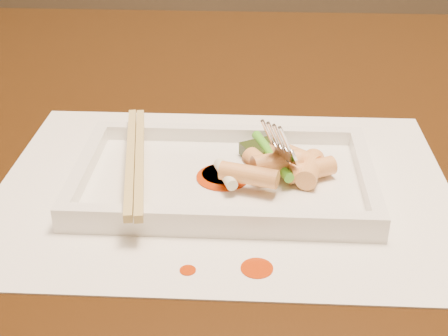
{
  "coord_description": "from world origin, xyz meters",
  "views": [
    {
      "loc": [
        -0.06,
        -0.59,
        1.04
      ],
      "look_at": [
        -0.08,
        -0.12,
        0.77
      ],
      "focal_mm": 50.0,
      "sensor_mm": 36.0,
      "label": 1
    }
  ],
  "objects_px": {
    "table": "(303,212)",
    "chopstick_a": "(131,158)",
    "placemat": "(224,186)",
    "fork": "(308,94)",
    "plate_base": "(224,182)"
  },
  "relations": [
    {
      "from": "table",
      "to": "chopstick_a",
      "type": "relative_size",
      "value": 7.35
    },
    {
      "from": "table",
      "to": "placemat",
      "type": "xyz_separation_m",
      "value": [
        -0.08,
        -0.12,
        0.1
      ]
    },
    {
      "from": "chopstick_a",
      "to": "fork",
      "type": "bearing_deg",
      "value": 6.75
    },
    {
      "from": "table",
      "to": "plate_base",
      "type": "relative_size",
      "value": 5.38
    },
    {
      "from": "placemat",
      "to": "chopstick_a",
      "type": "height_order",
      "value": "chopstick_a"
    },
    {
      "from": "plate_base",
      "to": "placemat",
      "type": "bearing_deg",
      "value": 90.0
    },
    {
      "from": "placemat",
      "to": "plate_base",
      "type": "height_order",
      "value": "plate_base"
    },
    {
      "from": "plate_base",
      "to": "chopstick_a",
      "type": "distance_m",
      "value": 0.08
    },
    {
      "from": "fork",
      "to": "plate_base",
      "type": "bearing_deg",
      "value": -165.58
    },
    {
      "from": "plate_base",
      "to": "chopstick_a",
      "type": "bearing_deg",
      "value": -180.0
    },
    {
      "from": "chopstick_a",
      "to": "table",
      "type": "bearing_deg",
      "value": 35.36
    },
    {
      "from": "table",
      "to": "fork",
      "type": "bearing_deg",
      "value": -97.41
    },
    {
      "from": "table",
      "to": "placemat",
      "type": "height_order",
      "value": "placemat"
    },
    {
      "from": "table",
      "to": "placemat",
      "type": "bearing_deg",
      "value": -125.31
    },
    {
      "from": "plate_base",
      "to": "fork",
      "type": "relative_size",
      "value": 1.86
    }
  ]
}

